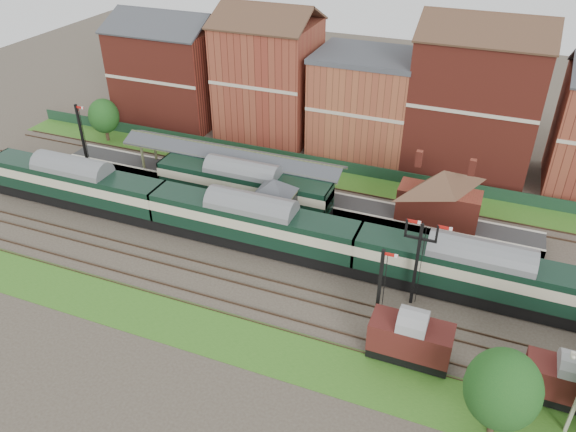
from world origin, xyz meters
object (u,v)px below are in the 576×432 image
at_px(dmu_train, 252,222).
at_px(semaphore_bracket, 418,259).
at_px(signal_box, 274,204).
at_px(goods_van_a, 410,339).
at_px(platform_railcar, 243,185).

bearing_deg(dmu_train, semaphore_bracket, -8.88).
relative_size(signal_box, goods_van_a, 1.00).
xyz_separation_m(signal_box, semaphore_bracket, (15.04, -5.75, 1.44)).
bearing_deg(semaphore_bracket, dmu_train, 171.12).
bearing_deg(semaphore_bracket, signal_box, 159.08).
height_order(semaphore_bracket, goods_van_a, semaphore_bracket).
bearing_deg(dmu_train, goods_van_a, -27.92).
bearing_deg(semaphore_bracket, platform_railcar, 155.79).
bearing_deg(dmu_train, platform_railcar, 121.79).
distance_m(signal_box, platform_railcar, 5.98).
height_order(signal_box, goods_van_a, signal_box).
relative_size(signal_box, platform_railcar, 0.31).
height_order(semaphore_bracket, platform_railcar, semaphore_bracket).
bearing_deg(goods_van_a, dmu_train, 152.08).
relative_size(platform_railcar, goods_van_a, 3.22).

